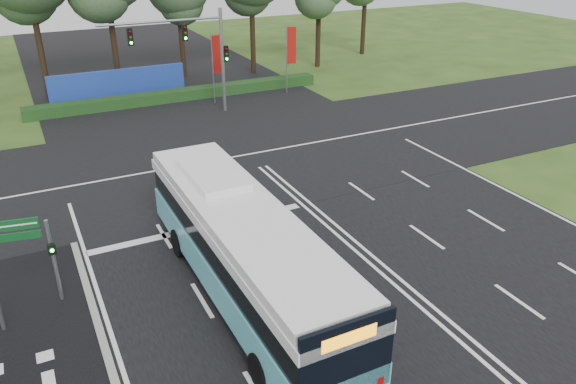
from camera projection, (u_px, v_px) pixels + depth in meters
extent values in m
plane|color=#2B4717|center=(361.00, 256.00, 22.32)|extent=(120.00, 120.00, 0.00)
cube|color=black|center=(361.00, 256.00, 22.31)|extent=(20.00, 120.00, 0.04)
cube|color=black|center=(245.00, 155.00, 32.00)|extent=(120.00, 14.00, 0.05)
cube|color=#58BACD|center=(245.00, 269.00, 19.41)|extent=(2.81, 13.18, 1.21)
cube|color=black|center=(245.00, 282.00, 19.65)|extent=(2.78, 13.12, 0.33)
cube|color=black|center=(244.00, 241.00, 18.93)|extent=(2.70, 12.98, 1.04)
cube|color=white|center=(243.00, 224.00, 18.65)|extent=(2.81, 13.18, 0.38)
cube|color=white|center=(242.00, 214.00, 18.48)|extent=(2.75, 12.65, 0.38)
cube|color=white|center=(213.00, 175.00, 20.55)|extent=(1.77, 3.30, 0.27)
cube|color=black|center=(347.00, 362.00, 13.66)|extent=(2.66, 0.13, 2.41)
cube|color=orange|center=(349.00, 338.00, 13.29)|extent=(1.54, 0.07, 0.38)
cylinder|color=black|center=(178.00, 243.00, 22.15)|extent=(0.31, 1.14, 1.14)
cylinder|color=black|center=(239.00, 229.00, 23.20)|extent=(0.31, 1.14, 1.14)
cylinder|color=black|center=(260.00, 372.00, 15.79)|extent=(0.31, 1.14, 1.14)
cylinder|color=black|center=(339.00, 344.00, 16.84)|extent=(0.31, 1.14, 1.14)
cylinder|color=gray|center=(54.00, 262.00, 19.04)|extent=(0.13, 0.13, 3.19)
cube|color=black|center=(52.00, 249.00, 18.64)|extent=(0.27, 0.18, 0.36)
sphere|color=#19F233|center=(52.00, 251.00, 18.56)|extent=(0.13, 0.13, 0.13)
cube|color=#0B421B|center=(8.00, 226.00, 16.85)|extent=(1.69, 0.36, 0.34)
cube|color=#0B421B|center=(11.00, 237.00, 17.02)|extent=(1.69, 0.36, 0.25)
cube|color=white|center=(8.00, 226.00, 16.82)|extent=(1.57, 0.29, 0.05)
cylinder|color=gray|center=(213.00, 70.00, 40.16)|extent=(0.08, 0.08, 5.02)
cube|color=#9A120D|center=(217.00, 54.00, 39.85)|extent=(0.67, 0.05, 2.68)
cylinder|color=gray|center=(287.00, 60.00, 42.72)|extent=(0.08, 0.08, 5.14)
cube|color=#9A120D|center=(292.00, 46.00, 42.32)|extent=(0.67, 0.21, 2.74)
cylinder|color=gray|center=(223.00, 61.00, 38.16)|extent=(0.24, 0.24, 7.00)
cylinder|color=gray|center=(161.00, 21.00, 35.30)|extent=(8.00, 0.16, 0.16)
cube|color=black|center=(185.00, 33.00, 36.25)|extent=(0.32, 0.28, 1.05)
cube|color=black|center=(130.00, 37.00, 34.85)|extent=(0.32, 0.28, 1.05)
cube|color=black|center=(226.00, 54.00, 38.05)|extent=(0.32, 0.28, 1.05)
cube|color=#173714|center=(181.00, 95.00, 41.93)|extent=(22.00, 1.20, 0.80)
cube|color=#1C399A|center=(119.00, 84.00, 42.04)|extent=(10.00, 0.30, 2.20)
cylinder|color=black|center=(38.00, 38.00, 40.71)|extent=(0.44, 0.44, 8.88)
cylinder|color=black|center=(113.00, 33.00, 42.73)|extent=(0.44, 0.44, 8.83)
cylinder|color=black|center=(181.00, 34.00, 47.18)|extent=(0.44, 0.44, 7.17)
cylinder|color=black|center=(252.00, 26.00, 48.07)|extent=(0.44, 0.44, 8.03)
cylinder|color=black|center=(318.00, 26.00, 50.48)|extent=(0.44, 0.44, 7.26)
cylinder|color=black|center=(364.00, 14.00, 55.34)|extent=(0.44, 0.44, 7.84)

